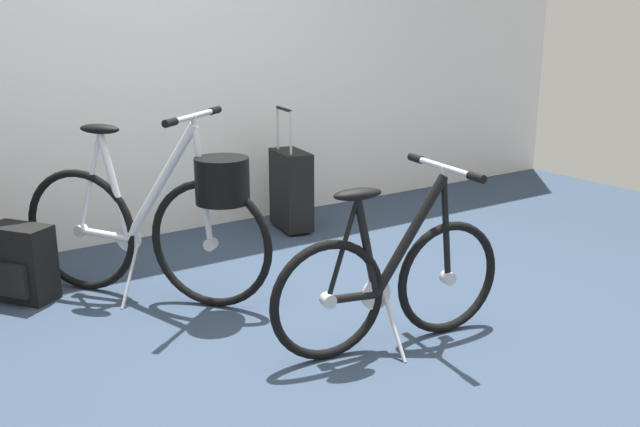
% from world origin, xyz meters
% --- Properties ---
extents(ground_plane, '(7.55, 7.55, 0.00)m').
position_xyz_m(ground_plane, '(0.00, 0.00, 0.00)').
color(ground_plane, '#2D3D51').
extents(folding_bike_foreground, '(1.13, 0.53, 0.80)m').
position_xyz_m(folding_bike_foreground, '(0.25, -0.04, 0.31)').
color(folding_bike_foreground, black).
rests_on(folding_bike_foreground, ground_plane).
extents(display_bike_left, '(0.90, 1.13, 0.97)m').
position_xyz_m(display_bike_left, '(-0.36, 0.99, 0.44)').
color(display_bike_left, black).
rests_on(display_bike_left, ground_plane).
extents(rolling_suitcase, '(0.24, 0.39, 0.83)m').
position_xyz_m(rolling_suitcase, '(0.82, 1.70, 0.28)').
color(rolling_suitcase, black).
rests_on(rolling_suitcase, ground_plane).
extents(backpack_on_floor, '(0.33, 0.36, 0.39)m').
position_xyz_m(backpack_on_floor, '(-0.97, 1.42, 0.19)').
color(backpack_on_floor, black).
rests_on(backpack_on_floor, ground_plane).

